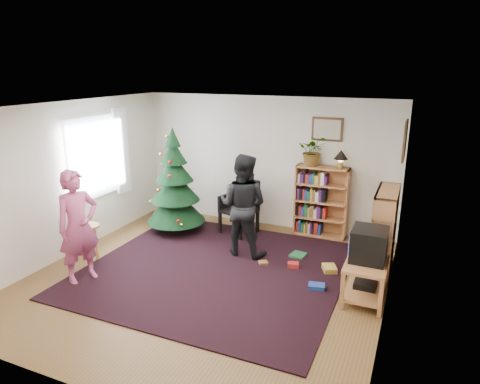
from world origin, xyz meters
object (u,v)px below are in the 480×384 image
at_px(bookshelf_back, 321,201).
at_px(person_by_chair, 243,205).
at_px(picture_back, 327,129).
at_px(crt_tv, 369,244).
at_px(potted_plant, 313,151).
at_px(table_lamp, 341,156).
at_px(picture_right, 405,140).
at_px(person_standing, 78,227).
at_px(tv_stand, 366,274).
at_px(christmas_tree, 175,189).
at_px(armchair, 241,204).
at_px(bookshelf_right, 384,231).
at_px(stool, 89,233).

xyz_separation_m(bookshelf_back, person_by_chair, (-0.99, -1.33, 0.19)).
height_order(picture_back, crt_tv, picture_back).
height_order(bookshelf_back, potted_plant, potted_plant).
bearing_deg(person_by_chair, table_lamp, -133.41).
bearing_deg(crt_tv, picture_right, 79.31).
height_order(crt_tv, person_standing, person_standing).
bearing_deg(table_lamp, tv_stand, -68.35).
distance_m(picture_right, person_standing, 4.95).
distance_m(tv_stand, person_by_chair, 2.22).
bearing_deg(person_standing, christmas_tree, 15.63).
distance_m(crt_tv, armchair, 2.93).
bearing_deg(bookshelf_right, stool, 107.06).
height_order(christmas_tree, armchair, christmas_tree).
bearing_deg(bookshelf_back, christmas_tree, -161.00).
xyz_separation_m(picture_back, bookshelf_back, (-0.01, -0.14, -1.29)).
relative_size(armchair, person_by_chair, 0.60).
bearing_deg(person_standing, armchair, -5.54).
bearing_deg(crt_tv, bookshelf_right, 81.64).
bearing_deg(potted_plant, picture_right, -21.08).
distance_m(picture_right, christmas_tree, 4.05).
height_order(christmas_tree, bookshelf_right, christmas_tree).
relative_size(picture_right, table_lamp, 1.84).
bearing_deg(christmas_tree, crt_tv, -16.56).
bearing_deg(christmas_tree, picture_back, 21.63).
height_order(picture_right, person_standing, picture_right).
xyz_separation_m(bookshelf_right, table_lamp, (-0.90, 1.12, 0.86)).
bearing_deg(picture_back, christmas_tree, -158.37).
height_order(picture_back, table_lamp, picture_back).
xyz_separation_m(picture_right, person_by_chair, (-2.32, -0.74, -1.10)).
relative_size(picture_back, bookshelf_back, 0.42).
relative_size(crt_tv, person_by_chair, 0.29).
distance_m(bookshelf_back, crt_tv, 2.23).
bearing_deg(bookshelf_right, picture_back, 43.50).
bearing_deg(armchair, christmas_tree, -140.18).
bearing_deg(stool, person_standing, -56.53).
height_order(tv_stand, armchair, armchair).
distance_m(christmas_tree, person_standing, 2.22).
relative_size(tv_stand, person_standing, 0.58).
height_order(picture_right, armchair, picture_right).
xyz_separation_m(person_by_chair, potted_plant, (0.79, 1.33, 0.72)).
height_order(bookshelf_right, person_standing, person_standing).
relative_size(christmas_tree, person_standing, 1.20).
bearing_deg(potted_plant, stool, -140.55).
bearing_deg(table_lamp, crt_tv, -68.43).
relative_size(stool, table_lamp, 1.77).
distance_m(picture_back, person_standing, 4.41).
bearing_deg(bookshelf_right, tv_stand, 171.83).
height_order(tv_stand, potted_plant, potted_plant).
bearing_deg(person_standing, person_by_chair, -23.91).
distance_m(christmas_tree, person_by_chair, 1.62).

